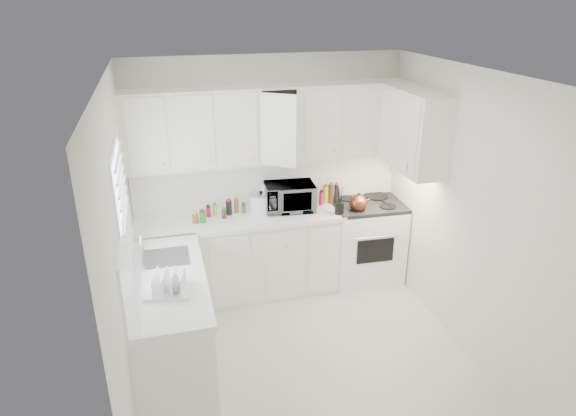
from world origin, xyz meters
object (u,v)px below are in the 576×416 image
object	(u,v)px
stove	(365,230)
rice_cooker	(261,201)
tea_kettle	(358,202)
microwave	(289,194)
utensil_crock	(340,200)
dish_rack	(168,282)

from	to	relation	value
stove	rice_cooker	xyz separation A→B (m)	(-1.22, 0.08, 0.46)
tea_kettle	microwave	distance (m)	0.76
tea_kettle	rice_cooker	distance (m)	1.07
rice_cooker	utensil_crock	bearing A→B (deg)	-0.44
microwave	stove	bearing A→B (deg)	0.72
stove	dish_rack	world-z (taller)	stove
rice_cooker	microwave	bearing A→B (deg)	15.63
stove	utensil_crock	distance (m)	0.67
tea_kettle	dish_rack	world-z (taller)	tea_kettle
dish_rack	microwave	bearing A→B (deg)	57.96
rice_cooker	utensil_crock	world-z (taller)	utensil_crock
dish_rack	tea_kettle	bearing A→B (deg)	41.70
rice_cooker	dish_rack	distance (m)	1.77
microwave	dish_rack	xyz separation A→B (m)	(-1.37, -1.41, -0.08)
utensil_crock	dish_rack	world-z (taller)	utensil_crock
dish_rack	rice_cooker	bearing A→B (deg)	65.67
microwave	utensil_crock	size ratio (longest dim) A/B	1.69
rice_cooker	dish_rack	size ratio (longest dim) A/B	0.67
stove	utensil_crock	size ratio (longest dim) A/B	3.86
microwave	utensil_crock	world-z (taller)	microwave
tea_kettle	microwave	size ratio (longest dim) A/B	0.46
stove	dish_rack	size ratio (longest dim) A/B	3.37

